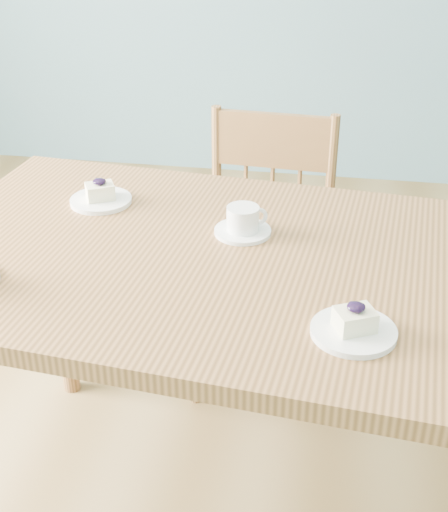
# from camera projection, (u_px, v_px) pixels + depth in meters

# --- Properties ---
(room) EXTENTS (5.01, 5.01, 2.71)m
(room) POSITION_uv_depth(u_px,v_px,m) (263.00, 10.00, 1.26)
(room) COLOR olive
(room) RESTS_ON ground
(dining_table) EXTENTS (1.60, 1.02, 0.81)m
(dining_table) POSITION_uv_depth(u_px,v_px,m) (247.00, 290.00, 1.61)
(dining_table) COLOR #9F6B3C
(dining_table) RESTS_ON ground
(dining_chair) EXTENTS (0.44, 0.42, 0.90)m
(dining_chair) POSITION_uv_depth(u_px,v_px,m) (263.00, 256.00, 2.30)
(dining_chair) COLOR #9F6B3C
(dining_chair) RESTS_ON ground
(cheesecake_plate_near) EXTENTS (0.16, 0.16, 0.07)m
(cheesecake_plate_near) POSITION_uv_depth(u_px,v_px,m) (354.00, 326.00, 1.31)
(cheesecake_plate_near) COLOR white
(cheesecake_plate_near) RESTS_ON dining_table
(cheesecake_plate_far) EXTENTS (0.16, 0.16, 0.07)m
(cheesecake_plate_far) POSITION_uv_depth(u_px,v_px,m) (101.00, 197.00, 1.81)
(cheesecake_plate_far) COLOR white
(cheesecake_plate_far) RESTS_ON dining_table
(coffee_cup) EXTENTS (0.13, 0.13, 0.07)m
(coffee_cup) POSITION_uv_depth(u_px,v_px,m) (243.00, 222.00, 1.66)
(coffee_cup) COLOR white
(coffee_cup) RESTS_ON dining_table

